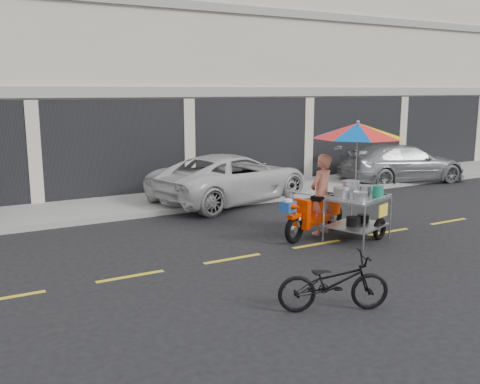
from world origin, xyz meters
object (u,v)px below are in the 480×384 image
silver_pickup (402,163)px  food_vendor_rig (344,164)px  near_bicycle (333,282)px  white_pickup (232,178)px

silver_pickup → food_vendor_rig: size_ratio=1.52×
near_bicycle → food_vendor_rig: (2.69, 3.03, 1.17)m
food_vendor_rig → silver_pickup: bearing=15.3°
white_pickup → silver_pickup: size_ratio=1.09×
near_bicycle → food_vendor_rig: food_vendor_rig is taller
food_vendor_rig → near_bicycle: bearing=-151.3°
silver_pickup → food_vendor_rig: bearing=133.9°
silver_pickup → food_vendor_rig: 7.90m
food_vendor_rig → white_pickup: bearing=73.8°
white_pickup → silver_pickup: bearing=-105.7°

